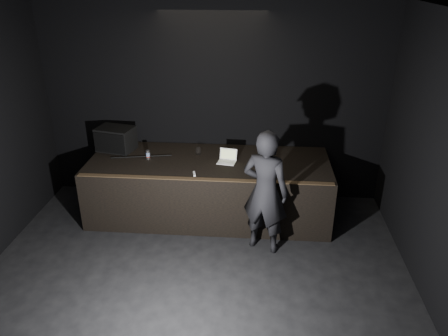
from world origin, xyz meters
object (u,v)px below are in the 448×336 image
object	(u,v)px
stage_riser	(209,187)
beer_can	(148,155)
stage_monitor	(116,139)
person	(265,192)
laptop	(227,159)

from	to	relation	value
stage_riser	beer_can	bearing A→B (deg)	-179.05
beer_can	stage_monitor	bearing A→B (deg)	151.38
stage_monitor	beer_can	size ratio (longest dim) A/B	4.36
beer_can	person	xyz separation A→B (m)	(1.96, -0.93, -0.12)
laptop	person	bearing A→B (deg)	-46.31
laptop	beer_can	world-z (taller)	laptop
stage_monitor	person	size ratio (longest dim) A/B	0.36
stage_monitor	beer_can	bearing A→B (deg)	-15.97
stage_monitor	stage_riser	bearing A→B (deg)	1.24
stage_riser	laptop	world-z (taller)	laptop
stage_monitor	beer_can	world-z (taller)	stage_monitor
stage_riser	beer_can	distance (m)	1.18
stage_riser	laptop	distance (m)	0.63
stage_monitor	beer_can	xyz separation A→B (m)	(0.65, -0.35, -0.13)
stage_riser	person	world-z (taller)	person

